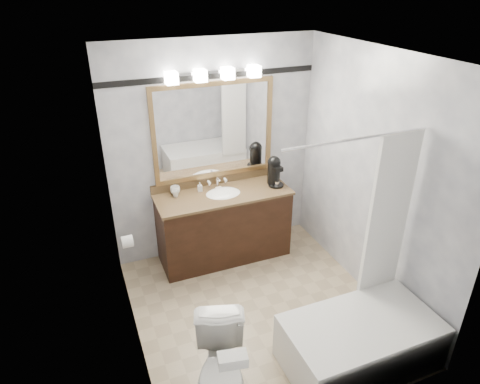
# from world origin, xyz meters

# --- Properties ---
(room) EXTENTS (2.42, 2.62, 2.52)m
(room) POSITION_xyz_m (0.00, 0.00, 1.25)
(room) COLOR tan
(room) RESTS_ON ground
(vanity) EXTENTS (1.53, 0.58, 0.97)m
(vanity) POSITION_xyz_m (0.00, 1.02, 0.44)
(vanity) COLOR black
(vanity) RESTS_ON ground
(mirror) EXTENTS (1.40, 0.04, 1.10)m
(mirror) POSITION_xyz_m (0.00, 1.28, 1.50)
(mirror) COLOR #9A7545
(mirror) RESTS_ON room
(vanity_light_bar) EXTENTS (1.02, 0.14, 0.12)m
(vanity_light_bar) POSITION_xyz_m (0.00, 1.23, 2.13)
(vanity_light_bar) COLOR silver
(vanity_light_bar) RESTS_ON room
(accent_stripe) EXTENTS (2.40, 0.01, 0.06)m
(accent_stripe) POSITION_xyz_m (0.00, 1.29, 2.10)
(accent_stripe) COLOR black
(accent_stripe) RESTS_ON room
(bathtub) EXTENTS (1.30, 0.75, 1.96)m
(bathtub) POSITION_xyz_m (0.55, -0.90, 0.28)
(bathtub) COLOR white
(bathtub) RESTS_ON ground
(tp_roll) EXTENTS (0.11, 0.12, 0.12)m
(tp_roll) POSITION_xyz_m (-1.14, 0.66, 0.70)
(tp_roll) COLOR white
(tp_roll) RESTS_ON room
(toilet) EXTENTS (0.59, 0.78, 0.71)m
(toilet) POSITION_xyz_m (-0.72, -0.87, 0.36)
(toilet) COLOR white
(toilet) RESTS_ON ground
(tissue_box) EXTENTS (0.22, 0.15, 0.08)m
(tissue_box) POSITION_xyz_m (-0.72, -1.12, 0.75)
(tissue_box) COLOR white
(tissue_box) RESTS_ON toilet
(coffee_maker) EXTENTS (0.18, 0.23, 0.35)m
(coffee_maker) POSITION_xyz_m (0.63, 1.01, 1.03)
(coffee_maker) COLOR black
(coffee_maker) RESTS_ON vanity
(cup_left) EXTENTS (0.12, 0.12, 0.09)m
(cup_left) POSITION_xyz_m (-0.50, 1.21, 0.89)
(cup_left) COLOR white
(cup_left) RESTS_ON vanity
(cup_right) EXTENTS (0.09, 0.09, 0.07)m
(cup_right) POSITION_xyz_m (-0.52, 1.14, 0.89)
(cup_right) COLOR white
(cup_right) RESTS_ON vanity
(soap_bottle_a) EXTENTS (0.05, 0.05, 0.11)m
(soap_bottle_a) POSITION_xyz_m (-0.23, 1.17, 0.90)
(soap_bottle_a) COLOR white
(soap_bottle_a) RESTS_ON vanity
(soap_bar) EXTENTS (0.08, 0.06, 0.02)m
(soap_bar) POSITION_xyz_m (-0.01, 1.13, 0.86)
(soap_bar) COLOR beige
(soap_bar) RESTS_ON vanity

